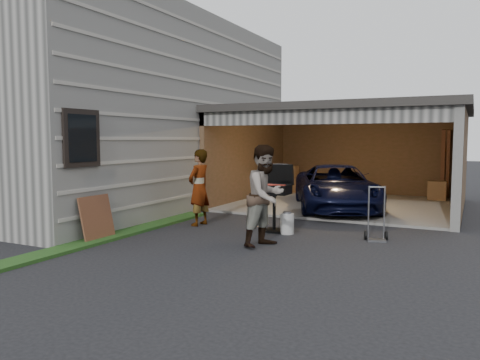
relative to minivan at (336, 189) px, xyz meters
The scene contains 11 objects.
ground 5.30m from the minivan, 99.13° to the right, with size 80.00×80.00×0.00m, color black.
house 7.26m from the minivan, behind, with size 7.00×11.00×5.50m, color #474744.
groundcover_strip 6.95m from the minivan, 116.46° to the right, with size 0.50×8.00×0.06m, color #193814.
garage 2.03m from the minivan, 92.65° to the left, with size 6.80×6.30×2.90m.
minivan is the anchor object (origin of this frame).
woman 4.17m from the minivan, 122.70° to the right, with size 0.64×0.42×1.75m, color #A8B7D4.
man 4.76m from the minivan, 90.43° to the right, with size 0.91×0.71×1.88m, color #452C1B.
bbq_grill 3.41m from the minivan, 96.99° to the right, with size 0.65×0.57×1.44m.
propane_tank 3.53m from the minivan, 91.34° to the right, with size 0.29×0.29×0.43m, color beige.
plywood_panel 6.61m from the minivan, 118.74° to the right, with size 0.04×0.80×0.89m, color #57311E.
hand_truck 3.77m from the minivan, 62.77° to the right, with size 0.47×0.43×1.07m.
Camera 1 is at (4.21, -7.41, 1.98)m, focal length 35.00 mm.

